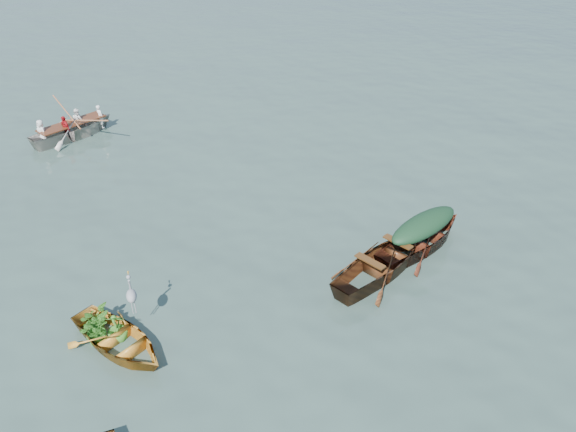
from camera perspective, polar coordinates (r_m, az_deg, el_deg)
name	(u,v)px	position (r m, az deg, el deg)	size (l,w,h in m)	color
ground	(273,278)	(14.00, -1.58, -6.32)	(140.00, 140.00, 0.00)	#3A5149
yellow_dinghy	(120,348)	(12.75, -16.74, -12.72)	(1.39, 3.21, 0.87)	orange
green_tarp_boat	(420,249)	(15.39, 13.29, -3.29)	(1.39, 4.46, 1.05)	#562814
open_wooden_boat	(382,273)	(14.33, 9.51, -5.78)	(1.45, 4.68, 1.11)	#562F15
rowed_boat	(75,138)	(22.65, -20.84, 7.45)	(1.36, 4.55, 1.10)	beige
green_tarp_cover	(424,225)	(14.95, 13.65, -0.85)	(0.76, 2.45, 0.52)	#15351E
thwart_benches	(384,255)	(13.99, 9.72, -3.92)	(0.87, 2.34, 0.04)	#452810
heron	(133,301)	(12.40, -15.51, -8.36)	(0.28, 0.40, 0.92)	#9A9EA3
dinghy_weeds	(99,310)	(12.64, -18.68, -9.07)	(0.70, 0.90, 0.60)	#28681B
rowers	(70,114)	(22.30, -21.30, 9.60)	(1.23, 3.18, 0.76)	silver
oars	(72,123)	(22.43, -21.12, 8.78)	(2.60, 0.60, 0.06)	#915837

